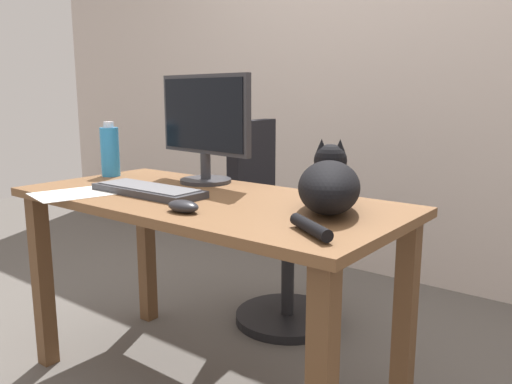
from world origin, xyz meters
name	(u,v)px	position (x,y,z in m)	size (l,w,h in m)	color
back_wall	(394,48)	(0.00, 1.52, 1.30)	(6.00, 0.04, 2.60)	beige
desk	(205,229)	(0.00, 0.00, 0.60)	(1.37, 0.64, 0.71)	brown
office_chair	(278,236)	(-0.13, 0.63, 0.41)	(0.48, 0.48, 0.93)	black
monitor	(204,124)	(-0.19, 0.21, 0.94)	(0.48, 0.20, 0.41)	#333338
keyboard	(148,190)	(-0.19, -0.08, 0.72)	(0.44, 0.15, 0.03)	#333338
cat	(329,183)	(0.44, 0.08, 0.79)	(0.34, 0.55, 0.20)	black
computer_mouse	(183,206)	(0.11, -0.21, 0.73)	(0.11, 0.06, 0.04)	#232328
paper_sheet	(79,193)	(-0.39, -0.23, 0.71)	(0.21, 0.30, 0.00)	white
water_bottle	(110,151)	(-0.62, 0.08, 0.82)	(0.08, 0.08, 0.23)	#2D8CD1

